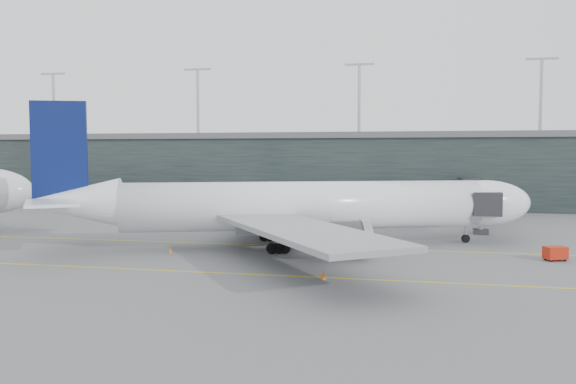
# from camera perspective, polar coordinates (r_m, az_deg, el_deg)

# --- Properties ---
(ground) EXTENTS (320.00, 320.00, 0.00)m
(ground) POSITION_cam_1_polar(r_m,az_deg,el_deg) (71.13, 0.21, -4.98)
(ground) COLOR #5B5B60
(ground) RESTS_ON ground
(taxiline_a) EXTENTS (160.00, 0.25, 0.02)m
(taxiline_a) POSITION_cam_1_polar(r_m,az_deg,el_deg) (67.26, -0.46, -5.49)
(taxiline_a) COLOR gold
(taxiline_a) RESTS_ON ground
(taxiline_b) EXTENTS (160.00, 0.25, 0.02)m
(taxiline_b) POSITION_cam_1_polar(r_m,az_deg,el_deg) (51.99, -4.12, -8.33)
(taxiline_b) COLOR gold
(taxiline_b) RESTS_ON ground
(taxiline_lead_main) EXTENTS (0.25, 60.00, 0.02)m
(taxiline_lead_main) POSITION_cam_1_polar(r_m,az_deg,el_deg) (90.03, 5.81, -3.10)
(taxiline_lead_main) COLOR gold
(taxiline_lead_main) RESTS_ON ground
(terminal) EXTENTS (240.00, 36.00, 29.00)m
(terminal) POSITION_cam_1_polar(r_m,az_deg,el_deg) (127.70, 5.27, 2.42)
(terminal) COLOR black
(terminal) RESTS_ON ground
(main_aircraft) EXTENTS (58.30, 53.76, 16.83)m
(main_aircraft) POSITION_cam_1_polar(r_m,az_deg,el_deg) (66.33, 1.33, -1.52)
(main_aircraft) COLOR white
(main_aircraft) RESTS_ON ground
(jet_bridge) EXTENTS (6.09, 42.91, 6.53)m
(jet_bridge) POSITION_cam_1_polar(r_m,az_deg,el_deg) (94.54, 18.23, 0.03)
(jet_bridge) COLOR #27272C
(jet_bridge) RESTS_ON ground
(gse_cart) EXTENTS (2.49, 2.07, 1.46)m
(gse_cart) POSITION_cam_1_polar(r_m,az_deg,el_deg) (64.29, 25.51, -5.60)
(gse_cart) COLOR #B11F0C
(gse_cart) RESTS_ON ground
(uld_a) EXTENTS (2.49, 2.27, 1.84)m
(uld_a) POSITION_cam_1_polar(r_m,az_deg,el_deg) (81.64, -2.85, -3.13)
(uld_a) COLOR #3C3C41
(uld_a) RESTS_ON ground
(uld_b) EXTENTS (2.09, 1.81, 1.65)m
(uld_b) POSITION_cam_1_polar(r_m,az_deg,el_deg) (82.47, -0.92, -3.13)
(uld_b) COLOR #3C3C41
(uld_b) RESTS_ON ground
(uld_c) EXTENTS (2.44, 2.05, 2.03)m
(uld_c) POSITION_cam_1_polar(r_m,az_deg,el_deg) (82.40, 0.85, -2.99)
(uld_c) COLOR #3C3C41
(uld_c) RESTS_ON ground
(cone_wing_stbd) EXTENTS (0.49, 0.49, 0.78)m
(cone_wing_stbd) POSITION_cam_1_polar(r_m,az_deg,el_deg) (49.94, 3.59, -8.39)
(cone_wing_stbd) COLOR orange
(cone_wing_stbd) RESTS_ON ground
(cone_wing_port) EXTENTS (0.50, 0.50, 0.80)m
(cone_wing_port) POSITION_cam_1_polar(r_m,az_deg,el_deg) (79.29, 7.84, -3.79)
(cone_wing_port) COLOR #CF630B
(cone_wing_port) RESTS_ON ground
(cone_tail) EXTENTS (0.42, 0.42, 0.67)m
(cone_tail) POSITION_cam_1_polar(r_m,az_deg,el_deg) (63.74, -11.85, -5.81)
(cone_tail) COLOR orange
(cone_tail) RESTS_ON ground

